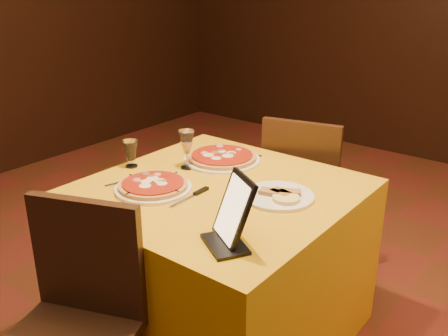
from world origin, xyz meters
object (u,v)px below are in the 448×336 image
Objects in this scene: chair_main_far at (307,190)px; pizza_far at (222,158)px; main_table at (218,262)px; pizza_near at (153,186)px; water_glass at (131,154)px; tablet at (234,209)px; wine_glass at (187,149)px.

chair_main_far reaches higher than pizza_far.
main_table is 0.82m from chair_main_far.
pizza_far reaches higher than main_table.
chair_main_far is 2.41× the size of pizza_far.
water_glass is at bearing 155.51° from pizza_near.
tablet is at bearing -13.89° from pizza_near.
main_table is 4.51× the size of tablet.
chair_main_far reaches higher than main_table.
pizza_far is 1.55× the size of tablet.
tablet is at bearing -17.70° from water_glass.
pizza_near is at bearing 65.13° from chair_main_far.
tablet reaches higher than water_glass.
wine_glass is (-0.07, -0.18, 0.08)m from pizza_far.
pizza_far is (-0.19, -0.55, 0.31)m from chair_main_far.
water_glass is (-0.30, -0.33, 0.05)m from pizza_far.
tablet reaches higher than chair_main_far.
main_table is at bearing 7.04° from water_glass.
pizza_near is at bearing -137.40° from main_table.
water_glass is at bearing -131.93° from pizza_far.
chair_main_far is at bearing 90.00° from main_table.
water_glass is 0.53× the size of tablet.
main_table is 0.66m from water_glass.
main_table is at bearing -19.45° from wine_glass.
water_glass is at bearing -172.96° from main_table.
wine_glass reaches higher than main_table.
main_table is at bearing 166.57° from tablet.
tablet is (0.53, -0.13, 0.10)m from pizza_near.
wine_glass is 0.27m from water_glass.
pizza_near is 0.87× the size of pizza_far.
pizza_near is at bearing -24.49° from water_glass.
main_table is 0.48m from pizza_near.
tablet is (0.52, -0.59, 0.10)m from pizza_far.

